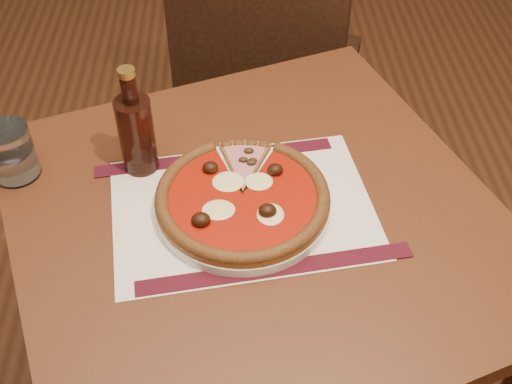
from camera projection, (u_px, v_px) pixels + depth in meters
table at (256, 251)px, 1.16m from camera, size 1.03×1.03×0.75m
chair_far at (266, 64)px, 1.77m from camera, size 0.57×0.57×0.96m
placemat at (243, 209)px, 1.09m from camera, size 0.48×0.37×0.00m
plate at (243, 205)px, 1.09m from camera, size 0.30×0.30×0.02m
pizza at (243, 196)px, 1.07m from camera, size 0.29×0.29×0.04m
ham_slice at (246, 166)px, 1.13m from camera, size 0.10×0.13×0.02m
water_glass at (11, 152)px, 1.12m from camera, size 0.11×0.11×0.10m
bottle at (136, 132)px, 1.11m from camera, size 0.06×0.06×0.21m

